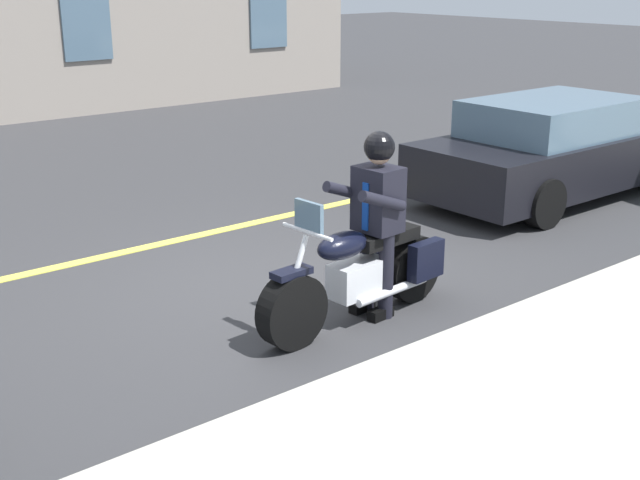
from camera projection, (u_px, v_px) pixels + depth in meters
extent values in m
plane|color=#333335|center=(273.00, 289.00, 8.29)|extent=(80.00, 80.00, 0.00)
cube|color=#E5DB4C|center=(175.00, 241.00, 9.77)|extent=(60.00, 0.16, 0.01)
cylinder|color=black|center=(292.00, 311.00, 6.94)|extent=(0.67, 0.25, 0.66)
cylinder|color=black|center=(411.00, 268.00, 7.95)|extent=(0.67, 0.25, 0.66)
cube|color=silver|center=(358.00, 278.00, 7.43)|extent=(0.58, 0.32, 0.32)
ellipsoid|color=black|center=(342.00, 246.00, 7.19)|extent=(0.58, 0.32, 0.24)
cube|color=black|center=(385.00, 237.00, 7.56)|extent=(0.72, 0.33, 0.12)
cube|color=black|center=(426.00, 260.00, 7.72)|extent=(0.41, 0.15, 0.36)
cube|color=black|center=(391.00, 249.00, 8.02)|extent=(0.41, 0.15, 0.36)
cylinder|color=silver|center=(293.00, 281.00, 6.87)|extent=(0.35, 0.08, 0.76)
cylinder|color=silver|center=(307.00, 232.00, 6.85)|extent=(0.08, 0.60, 0.04)
cube|color=black|center=(292.00, 273.00, 6.83)|extent=(0.37, 0.19, 0.06)
cylinder|color=silver|center=(392.00, 291.00, 7.57)|extent=(0.90, 0.15, 0.08)
cube|color=slate|center=(309.00, 218.00, 6.82)|extent=(0.06, 0.32, 0.28)
cylinder|color=black|center=(386.00, 275.00, 7.51)|extent=(0.14, 0.14, 0.84)
cube|color=black|center=(381.00, 313.00, 7.59)|extent=(0.27, 0.13, 0.10)
cylinder|color=black|center=(367.00, 268.00, 7.68)|extent=(0.14, 0.14, 0.84)
cube|color=black|center=(362.00, 306.00, 7.75)|extent=(0.27, 0.13, 0.10)
cube|color=black|center=(378.00, 199.00, 7.37)|extent=(0.35, 0.42, 0.60)
cube|color=navy|center=(366.00, 207.00, 7.28)|extent=(0.03, 0.07, 0.44)
cylinder|color=black|center=(383.00, 201.00, 7.08)|extent=(0.56, 0.14, 0.28)
cylinder|color=black|center=(347.00, 192.00, 7.39)|extent=(0.56, 0.14, 0.28)
sphere|color=tan|center=(379.00, 152.00, 7.24)|extent=(0.22, 0.22, 0.22)
sphere|color=black|center=(379.00, 147.00, 7.22)|extent=(0.28, 0.28, 0.28)
cube|color=black|center=(558.00, 157.00, 11.59)|extent=(4.60, 1.80, 0.70)
cube|color=slate|center=(553.00, 121.00, 11.30)|extent=(2.40, 1.60, 0.60)
cylinder|color=black|center=(567.00, 150.00, 13.16)|extent=(0.64, 0.22, 0.64)
cylinder|color=black|center=(443.00, 177.00, 11.43)|extent=(0.64, 0.22, 0.64)
cylinder|color=black|center=(544.00, 203.00, 10.17)|extent=(0.64, 0.22, 0.64)
cube|color=slate|center=(268.00, 15.00, 20.43)|extent=(1.10, 0.06, 1.60)
cube|color=slate|center=(86.00, 23.00, 17.55)|extent=(1.10, 0.06, 1.60)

